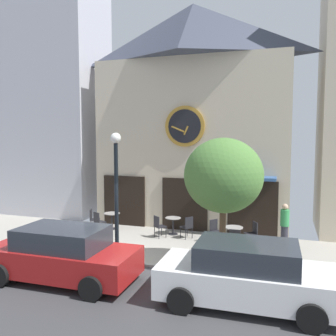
{
  "coord_description": "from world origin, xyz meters",
  "views": [
    {
      "loc": [
        5.11,
        -10.29,
        4.11
      ],
      "look_at": [
        0.93,
        2.37,
        2.95
      ],
      "focal_mm": 38.37,
      "sensor_mm": 36.0,
      "label": 1
    }
  ],
  "objects_px": {
    "parked_car_white": "(247,275)",
    "street_lamp": "(116,194)",
    "cafe_table_near_curb": "(173,223)",
    "cafe_chair_mid_row": "(93,218)",
    "cafe_chair_outer": "(253,232)",
    "cafe_table_center": "(233,233)",
    "cafe_chair_left_end": "(235,239)",
    "cafe_chair_near_lamp": "(159,225)",
    "cafe_table_leftmost": "(112,218)",
    "cafe_chair_corner": "(98,221)",
    "cafe_chair_curbside": "(188,226)",
    "pedestrian_green": "(285,226)",
    "street_tree": "(223,176)",
    "cafe_chair_right_end": "(215,229)",
    "parked_car_red": "(63,254)"
  },
  "relations": [
    {
      "from": "cafe_chair_outer",
      "to": "parked_car_red",
      "type": "relative_size",
      "value": 0.21
    },
    {
      "from": "cafe_chair_left_end",
      "to": "cafe_chair_corner",
      "type": "xyz_separation_m",
      "value": [
        -5.95,
        0.99,
        0.0
      ]
    },
    {
      "from": "cafe_chair_corner",
      "to": "pedestrian_green",
      "type": "relative_size",
      "value": 0.54
    },
    {
      "from": "cafe_chair_left_end",
      "to": "pedestrian_green",
      "type": "relative_size",
      "value": 0.54
    },
    {
      "from": "cafe_chair_curbside",
      "to": "cafe_chair_outer",
      "type": "bearing_deg",
      "value": -2.43
    },
    {
      "from": "cafe_chair_left_end",
      "to": "street_tree",
      "type": "bearing_deg",
      "value": -97.13
    },
    {
      "from": "cafe_chair_outer",
      "to": "parked_car_white",
      "type": "relative_size",
      "value": 0.21
    },
    {
      "from": "cafe_chair_left_end",
      "to": "parked_car_red",
      "type": "xyz_separation_m",
      "value": [
        -4.37,
        -3.87,
        0.23
      ]
    },
    {
      "from": "cafe_table_near_curb",
      "to": "cafe_chair_left_end",
      "type": "height_order",
      "value": "cafe_chair_left_end"
    },
    {
      "from": "street_tree",
      "to": "cafe_chair_curbside",
      "type": "distance_m",
      "value": 4.2
    },
    {
      "from": "street_tree",
      "to": "cafe_chair_corner",
      "type": "distance_m",
      "value": 6.73
    },
    {
      "from": "pedestrian_green",
      "to": "parked_car_white",
      "type": "bearing_deg",
      "value": -99.77
    },
    {
      "from": "cafe_chair_right_end",
      "to": "cafe_chair_mid_row",
      "type": "height_order",
      "value": "same"
    },
    {
      "from": "cafe_chair_outer",
      "to": "pedestrian_green",
      "type": "relative_size",
      "value": 0.54
    },
    {
      "from": "cafe_chair_near_lamp",
      "to": "cafe_chair_mid_row",
      "type": "height_order",
      "value": "same"
    },
    {
      "from": "cafe_table_near_curb",
      "to": "pedestrian_green",
      "type": "xyz_separation_m",
      "value": [
        4.47,
        -0.55,
        0.37
      ]
    },
    {
      "from": "cafe_table_center",
      "to": "cafe_chair_mid_row",
      "type": "bearing_deg",
      "value": 174.42
    },
    {
      "from": "cafe_table_near_curb",
      "to": "cafe_chair_near_lamp",
      "type": "relative_size",
      "value": 0.8
    },
    {
      "from": "cafe_table_near_curb",
      "to": "cafe_chair_near_lamp",
      "type": "height_order",
      "value": "cafe_chair_near_lamp"
    },
    {
      "from": "cafe_chair_right_end",
      "to": "cafe_chair_curbside",
      "type": "bearing_deg",
      "value": 169.77
    },
    {
      "from": "cafe_table_center",
      "to": "parked_car_white",
      "type": "bearing_deg",
      "value": -78.17
    },
    {
      "from": "street_lamp",
      "to": "street_tree",
      "type": "height_order",
      "value": "street_lamp"
    },
    {
      "from": "parked_car_white",
      "to": "street_lamp",
      "type": "bearing_deg",
      "value": 152.95
    },
    {
      "from": "cafe_table_leftmost",
      "to": "cafe_chair_left_end",
      "type": "relative_size",
      "value": 0.81
    },
    {
      "from": "cafe_chair_near_lamp",
      "to": "parked_car_red",
      "type": "distance_m",
      "value": 5.1
    },
    {
      "from": "cafe_table_center",
      "to": "cafe_chair_left_end",
      "type": "distance_m",
      "value": 0.84
    },
    {
      "from": "cafe_chair_outer",
      "to": "cafe_chair_near_lamp",
      "type": "relative_size",
      "value": 1.0
    },
    {
      "from": "street_lamp",
      "to": "cafe_table_leftmost",
      "type": "height_order",
      "value": "street_lamp"
    },
    {
      "from": "cafe_chair_outer",
      "to": "street_tree",
      "type": "bearing_deg",
      "value": -103.77
    },
    {
      "from": "parked_car_white",
      "to": "cafe_chair_near_lamp",
      "type": "bearing_deg",
      "value": 129.74
    },
    {
      "from": "street_tree",
      "to": "cafe_table_leftmost",
      "type": "xyz_separation_m",
      "value": [
        -5.5,
        3.27,
        -2.41
      ]
    },
    {
      "from": "cafe_chair_outer",
      "to": "cafe_chair_corner",
      "type": "distance_m",
      "value": 6.44
    },
    {
      "from": "cafe_chair_curbside",
      "to": "parked_car_red",
      "type": "height_order",
      "value": "parked_car_red"
    },
    {
      "from": "cafe_chair_outer",
      "to": "cafe_chair_left_end",
      "type": "relative_size",
      "value": 1.0
    },
    {
      "from": "cafe_table_center",
      "to": "parked_car_white",
      "type": "relative_size",
      "value": 0.17
    },
    {
      "from": "cafe_chair_right_end",
      "to": "cafe_table_near_curb",
      "type": "bearing_deg",
      "value": 161.74
    },
    {
      "from": "street_lamp",
      "to": "street_tree",
      "type": "xyz_separation_m",
      "value": [
        3.72,
        -0.19,
        0.76
      ]
    },
    {
      "from": "cafe_chair_mid_row",
      "to": "cafe_table_leftmost",
      "type": "bearing_deg",
      "value": 21.38
    },
    {
      "from": "cafe_chair_outer",
      "to": "parked_car_white",
      "type": "bearing_deg",
      "value": -86.69
    },
    {
      "from": "parked_car_white",
      "to": "cafe_table_center",
      "type": "bearing_deg",
      "value": 101.83
    },
    {
      "from": "cafe_chair_near_lamp",
      "to": "cafe_chair_right_end",
      "type": "bearing_deg",
      "value": 0.82
    },
    {
      "from": "cafe_table_center",
      "to": "cafe_chair_right_end",
      "type": "distance_m",
      "value": 0.81
    },
    {
      "from": "cafe_chair_near_lamp",
      "to": "cafe_chair_curbside",
      "type": "bearing_deg",
      "value": 11.9
    },
    {
      "from": "cafe_chair_corner",
      "to": "cafe_chair_mid_row",
      "type": "xyz_separation_m",
      "value": [
        -0.51,
        0.44,
        0.0
      ]
    },
    {
      "from": "cafe_table_center",
      "to": "cafe_chair_curbside",
      "type": "distance_m",
      "value": 1.99
    },
    {
      "from": "cafe_chair_near_lamp",
      "to": "parked_car_red",
      "type": "height_order",
      "value": "parked_car_red"
    },
    {
      "from": "cafe_chair_right_end",
      "to": "cafe_chair_mid_row",
      "type": "distance_m",
      "value": 5.54
    },
    {
      "from": "street_lamp",
      "to": "cafe_chair_corner",
      "type": "relative_size",
      "value": 4.72
    },
    {
      "from": "cafe_chair_curbside",
      "to": "cafe_chair_right_end",
      "type": "distance_m",
      "value": 1.19
    },
    {
      "from": "cafe_table_near_curb",
      "to": "cafe_chair_mid_row",
      "type": "relative_size",
      "value": 0.8
    }
  ]
}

